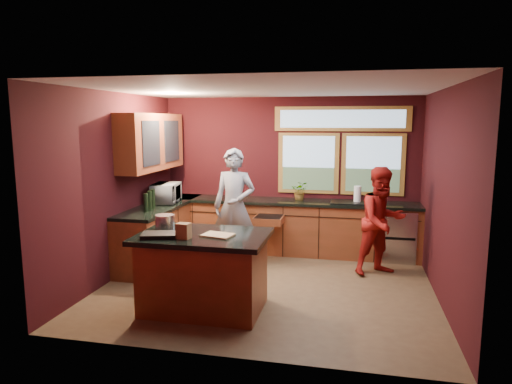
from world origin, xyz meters
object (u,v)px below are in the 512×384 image
(person_red, at_px, (382,221))
(cutting_board, at_px, (218,235))
(island, at_px, (204,271))
(person_grey, at_px, (234,207))
(stock_pot, at_px, (165,222))

(person_red, relative_size, cutting_board, 4.63)
(island, height_order, person_grey, person_grey)
(cutting_board, bearing_deg, person_grey, 99.02)
(person_grey, relative_size, person_red, 1.15)
(person_red, height_order, stock_pot, person_red)
(person_red, xyz_separation_m, stock_pot, (-2.73, -1.66, 0.22))
(person_red, distance_m, cutting_board, 2.72)
(person_red, bearing_deg, cutting_board, -169.64)
(cutting_board, bearing_deg, island, 165.96)
(island, distance_m, person_grey, 1.90)
(person_grey, xyz_separation_m, person_red, (2.28, -0.04, -0.12))
(person_grey, bearing_deg, stock_pot, -101.08)
(cutting_board, height_order, stock_pot, stock_pot)
(island, relative_size, cutting_board, 4.43)
(person_grey, bearing_deg, person_red, 2.82)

